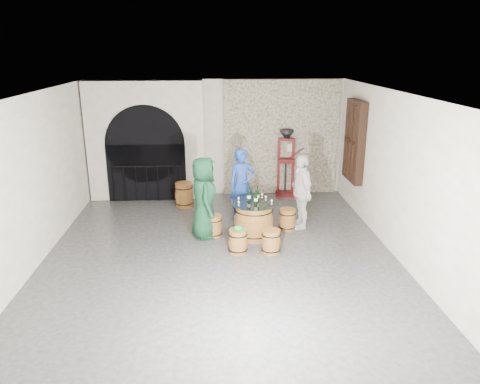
{
  "coord_description": "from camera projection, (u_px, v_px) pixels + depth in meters",
  "views": [
    {
      "loc": [
        -0.11,
        -8.46,
        4.0
      ],
      "look_at": [
        0.45,
        0.78,
        1.05
      ],
      "focal_mm": 34.0,
      "sensor_mm": 36.0,
      "label": 1
    }
  ],
  "objects": [
    {
      "name": "barrel_stool_near_left",
      "position": [
        238.0,
        241.0,
        9.22
      ],
      "size": [
        0.4,
        0.4,
        0.5
      ],
      "color": "brown",
      "rests_on": "ground"
    },
    {
      "name": "barrel_stool_far",
      "position": [
        244.0,
        213.0,
        10.83
      ],
      "size": [
        0.4,
        0.4,
        0.5
      ],
      "color": "brown",
      "rests_on": "ground"
    },
    {
      "name": "barrel_table",
      "position": [
        254.0,
        220.0,
        9.96
      ],
      "size": [
        1.04,
        1.04,
        0.8
      ],
      "color": "brown",
      "rests_on": "ground"
    },
    {
      "name": "arched_opening",
      "position": [
        146.0,
        142.0,
        12.23
      ],
      "size": [
        3.1,
        0.6,
        3.19
      ],
      "color": "beige",
      "rests_on": "ground"
    },
    {
      "name": "wall_right",
      "position": [
        396.0,
        175.0,
        8.99
      ],
      "size": [
        0.0,
        8.0,
        8.0
      ],
      "primitive_type": "plane",
      "rotation": [
        1.57,
        0.0,
        -1.57
      ],
      "color": "beige",
      "rests_on": "ground"
    },
    {
      "name": "tasting_glass_a",
      "position": [
        239.0,
        203.0,
        9.61
      ],
      "size": [
        0.05,
        0.05,
        0.1
      ],
      "primitive_type": null,
      "color": "#A96E21",
      "rests_on": "barrel_table"
    },
    {
      "name": "control_box",
      "position": [
        290.0,
        147.0,
        12.65
      ],
      "size": [
        0.18,
        0.1,
        0.22
      ],
      "primitive_type": "cube",
      "color": "silver",
      "rests_on": "wall_back"
    },
    {
      "name": "tasting_glass_b",
      "position": [
        266.0,
        198.0,
        9.96
      ],
      "size": [
        0.05,
        0.05,
        0.1
      ],
      "primitive_type": null,
      "color": "#A96E21",
      "rests_on": "barrel_table"
    },
    {
      "name": "ceiling",
      "position": [
        218.0,
        93.0,
        8.3
      ],
      "size": [
        8.0,
        8.0,
        0.0
      ],
      "primitive_type": "plane",
      "rotation": [
        3.14,
        0.0,
        0.0
      ],
      "color": "beige",
      "rests_on": "wall_back"
    },
    {
      "name": "stone_facing_panel",
      "position": [
        281.0,
        138.0,
        12.63
      ],
      "size": [
        3.2,
        0.12,
        3.18
      ],
      "primitive_type": "cube",
      "color": "#B1A98D",
      "rests_on": "ground"
    },
    {
      "name": "side_barrel",
      "position": [
        184.0,
        195.0,
        11.9
      ],
      "size": [
        0.48,
        0.48,
        0.64
      ],
      "rotation": [
        0.0,
        0.0,
        -0.02
      ],
      "color": "brown",
      "rests_on": "ground"
    },
    {
      "name": "wine_bottle_left",
      "position": [
        249.0,
        195.0,
        9.87
      ],
      "size": [
        0.08,
        0.08,
        0.32
      ],
      "color": "black",
      "rests_on": "barrel_table"
    },
    {
      "name": "green_cap",
      "position": [
        238.0,
        228.0,
        9.13
      ],
      "size": [
        0.23,
        0.18,
        0.1
      ],
      "color": "#0D943A",
      "rests_on": "barrel_stool_near_left"
    },
    {
      "name": "ground",
      "position": [
        220.0,
        253.0,
        9.27
      ],
      "size": [
        8.0,
        8.0,
        0.0
      ],
      "primitive_type": "plane",
      "color": "#2A2A2C",
      "rests_on": "ground"
    },
    {
      "name": "wine_bottle_center",
      "position": [
        256.0,
        198.0,
        9.69
      ],
      "size": [
        0.08,
        0.08,
        0.32
      ],
      "color": "black",
      "rests_on": "barrel_table"
    },
    {
      "name": "tasting_glass_e",
      "position": [
        272.0,
        202.0,
        9.71
      ],
      "size": [
        0.05,
        0.05,
        0.1
      ],
      "primitive_type": null,
      "color": "#A96E21",
      "rests_on": "barrel_table"
    },
    {
      "name": "person_green",
      "position": [
        204.0,
        198.0,
        9.82
      ],
      "size": [
        0.69,
        0.95,
        1.8
      ],
      "primitive_type": "imported",
      "rotation": [
        0.0,
        0.0,
        1.72
      ],
      "color": "#0F3921",
      "rests_on": "ground"
    },
    {
      "name": "wine_bottle_right",
      "position": [
        257.0,
        195.0,
        9.91
      ],
      "size": [
        0.08,
        0.08,
        0.32
      ],
      "color": "black",
      "rests_on": "barrel_table"
    },
    {
      "name": "wall_front",
      "position": [
        225.0,
        277.0,
        4.98
      ],
      "size": [
        8.0,
        0.0,
        8.0
      ],
      "primitive_type": "plane",
      "rotation": [
        -1.57,
        0.0,
        0.0
      ],
      "color": "beige",
      "rests_on": "ground"
    },
    {
      "name": "tasting_glass_c",
      "position": [
        248.0,
        198.0,
        9.95
      ],
      "size": [
        0.05,
        0.05,
        0.1
      ],
      "primitive_type": null,
      "color": "#A96E21",
      "rests_on": "barrel_table"
    },
    {
      "name": "barrel_stool_left",
      "position": [
        213.0,
        226.0,
        10.02
      ],
      "size": [
        0.4,
        0.4,
        0.5
      ],
      "color": "brown",
      "rests_on": "ground"
    },
    {
      "name": "wall_back",
      "position": [
        217.0,
        138.0,
        12.59
      ],
      "size": [
        8.0,
        0.0,
        8.0
      ],
      "primitive_type": "plane",
      "rotation": [
        1.57,
        0.0,
        0.0
      ],
      "color": "beige",
      "rests_on": "ground"
    },
    {
      "name": "person_blue",
      "position": [
        242.0,
        184.0,
        10.89
      ],
      "size": [
        0.71,
        0.55,
        1.74
      ],
      "primitive_type": "imported",
      "rotation": [
        0.0,
        0.0,
        0.23
      ],
      "color": "#1B3B99",
      "rests_on": "ground"
    },
    {
      "name": "barrel_stool_near_right",
      "position": [
        271.0,
        241.0,
        9.22
      ],
      "size": [
        0.4,
        0.4,
        0.5
      ],
      "color": "brown",
      "rests_on": "ground"
    },
    {
      "name": "wall_left",
      "position": [
        34.0,
        181.0,
        8.58
      ],
      "size": [
        0.0,
        8.0,
        8.0
      ],
      "primitive_type": "plane",
      "rotation": [
        1.57,
        0.0,
        1.57
      ],
      "color": "beige",
      "rests_on": "ground"
    },
    {
      "name": "person_white",
      "position": [
        301.0,
        192.0,
        10.37
      ],
      "size": [
        0.59,
        1.07,
        1.72
      ],
      "primitive_type": "imported",
      "rotation": [
        0.0,
        0.0,
        -1.4
      ],
      "color": "silver",
      "rests_on": "ground"
    },
    {
      "name": "tasting_glass_d",
      "position": [
        262.0,
        195.0,
        10.13
      ],
      "size": [
        0.05,
        0.05,
        0.1
      ],
      "primitive_type": null,
      "color": "#A96E21",
      "rests_on": "barrel_table"
    },
    {
      "name": "barrel_stool_right",
      "position": [
        287.0,
        219.0,
        10.4
      ],
      "size": [
        0.4,
        0.4,
        0.5
      ],
      "color": "brown",
      "rests_on": "ground"
    },
    {
      "name": "tasting_glass_f",
      "position": [
        238.0,
        199.0,
        9.87
      ],
      "size": [
        0.05,
        0.05,
        0.1
      ],
      "primitive_type": null,
      "color": "#A96E21",
      "rests_on": "barrel_table"
    },
    {
      "name": "shuttered_window",
      "position": [
        354.0,
        141.0,
        11.2
      ],
      "size": [
        0.23,
        1.1,
        2.0
      ],
      "color": "black",
      "rests_on": "wall_right"
    },
    {
      "name": "corking_press",
      "position": [
        286.0,
        158.0,
        12.56
      ],
      "size": [
        0.78,
        0.45,
        1.88
      ],
      "rotation": [
        0.0,
        0.0,
        -0.08
      ],
      "color": "#4E0D0D",
      "rests_on": "ground"
    }
  ]
}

